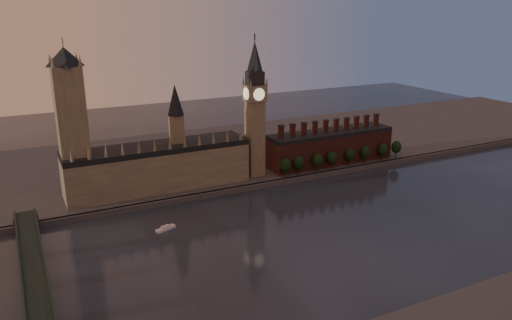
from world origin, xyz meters
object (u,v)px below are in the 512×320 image
at_px(victoria_tower, 72,121).
at_px(big_ben, 255,108).
at_px(westminster_bridge, 37,295).
at_px(river_boat, 166,228).

height_order(victoria_tower, big_ben, victoria_tower).
bearing_deg(victoria_tower, big_ben, -2.20).
bearing_deg(victoria_tower, westminster_bridge, -106.56).
bearing_deg(westminster_bridge, victoria_tower, 73.44).
relative_size(victoria_tower, westminster_bridge, 0.54).
xyz_separation_m(big_ben, westminster_bridge, (-165.00, -112.70, -49.39)).
xyz_separation_m(victoria_tower, westminster_bridge, (-35.00, -117.70, -51.65)).
xyz_separation_m(westminster_bridge, river_boat, (75.28, 54.87, -6.43)).
bearing_deg(river_boat, victoria_tower, 102.60).
relative_size(westminster_bridge, river_boat, 14.72).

